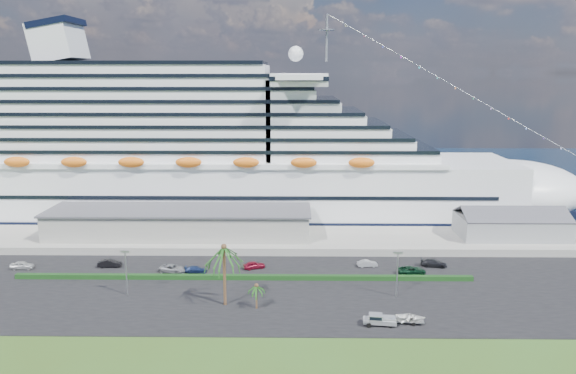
{
  "coord_description": "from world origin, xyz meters",
  "views": [
    {
      "loc": [
        1.98,
        -86.04,
        39.06
      ],
      "look_at": [
        0.44,
        30.0,
        15.45
      ],
      "focal_mm": 35.0,
      "sensor_mm": 36.0,
      "label": 1
    }
  ],
  "objects_px": {
    "cruise_ship": "(209,157)",
    "boat_trailer": "(411,318)",
    "parked_car_3": "(196,269)",
    "pickup_truck": "(379,319)"
  },
  "relations": [
    {
      "from": "cruise_ship",
      "to": "boat_trailer",
      "type": "height_order",
      "value": "cruise_ship"
    },
    {
      "from": "cruise_ship",
      "to": "parked_car_3",
      "type": "relative_size",
      "value": 44.07
    },
    {
      "from": "cruise_ship",
      "to": "pickup_truck",
      "type": "bearing_deg",
      "value": -61.51
    },
    {
      "from": "pickup_truck",
      "to": "boat_trailer",
      "type": "xyz_separation_m",
      "value": [
        5.05,
        0.59,
        0.0
      ]
    },
    {
      "from": "cruise_ship",
      "to": "boat_trailer",
      "type": "xyz_separation_m",
      "value": [
        41.79,
        -67.13,
        -15.56
      ]
    },
    {
      "from": "pickup_truck",
      "to": "boat_trailer",
      "type": "bearing_deg",
      "value": 6.66
    },
    {
      "from": "cruise_ship",
      "to": "parked_car_3",
      "type": "bearing_deg",
      "value": -85.19
    },
    {
      "from": "boat_trailer",
      "to": "parked_car_3",
      "type": "bearing_deg",
      "value": 149.02
    },
    {
      "from": "boat_trailer",
      "to": "cruise_ship",
      "type": "bearing_deg",
      "value": 121.91
    },
    {
      "from": "parked_car_3",
      "to": "pickup_truck",
      "type": "relative_size",
      "value": 0.8
    }
  ]
}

